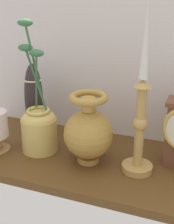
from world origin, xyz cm
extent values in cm
cube|color=#573818|center=(0.00, 0.00, -1.20)|extent=(100.00, 36.00, 2.40)
cube|color=silver|center=(0.00, 18.50, 32.50)|extent=(120.00, 2.00, 65.00)
cylinder|color=tan|center=(5.48, -2.54, 0.90)|extent=(8.33, 8.33, 1.80)
cylinder|color=tan|center=(5.48, -2.54, 12.80)|extent=(2.48, 2.48, 22.00)
sphere|color=tan|center=(5.48, -2.54, 13.90)|extent=(3.97, 3.97, 3.97)
cone|color=tan|center=(5.48, -2.54, 24.80)|extent=(4.56, 4.56, 2.00)
cone|color=silver|center=(5.48, -2.54, 34.93)|extent=(2.22, 2.22, 18.28)
cylinder|color=#B08639|center=(-8.70, -2.57, 0.80)|extent=(6.24, 6.24, 1.60)
sphere|color=#B08639|center=(-8.70, -2.57, 8.53)|extent=(13.87, 13.87, 13.87)
cylinder|color=#B08639|center=(-8.70, -2.57, 17.38)|extent=(3.88, 3.88, 3.81)
torus|color=#B08639|center=(-8.70, -2.57, 19.28)|extent=(10.56, 10.56, 1.90)
cylinder|color=tan|center=(-24.83, -1.53, 5.16)|extent=(10.70, 10.70, 10.33)
ellipsoid|color=tan|center=(-24.83, -1.53, 10.33)|extent=(10.17, 10.17, 5.08)
torus|color=tan|center=(-24.83, -1.53, 12.87)|extent=(6.95, 6.95, 1.06)
cylinder|color=#3A6F43|center=(-24.83, -1.53, 25.50)|extent=(1.94, 6.00, 24.79)
ellipsoid|color=#3A6F43|center=(-25.51, -4.24, 38.12)|extent=(4.40, 2.80, 2.00)
cylinder|color=#3A6F43|center=(-24.83, -1.53, 21.58)|extent=(3.85, 4.49, 16.91)
ellipsoid|color=#3A6F43|center=(-23.18, -3.47, 30.29)|extent=(4.40, 2.80, 2.00)
cylinder|color=#3A6F43|center=(-24.83, -1.53, 22.08)|extent=(5.06, 2.38, 17.97)
ellipsoid|color=#3A6F43|center=(-27.07, -2.41, 31.28)|extent=(4.40, 2.80, 2.00)
ellipsoid|color=#2E2527|center=(-31.50, 7.61, 12.23)|extent=(6.07, 6.07, 24.46)
torus|color=#CCB78C|center=(-31.50, 7.61, 19.08)|extent=(5.76, 5.76, 0.60)
camera|label=1|loc=(19.42, -76.99, 46.79)|focal=50.85mm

